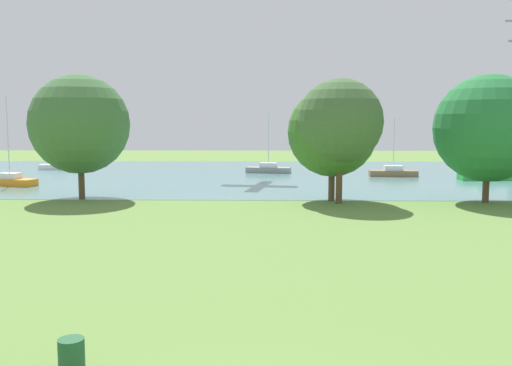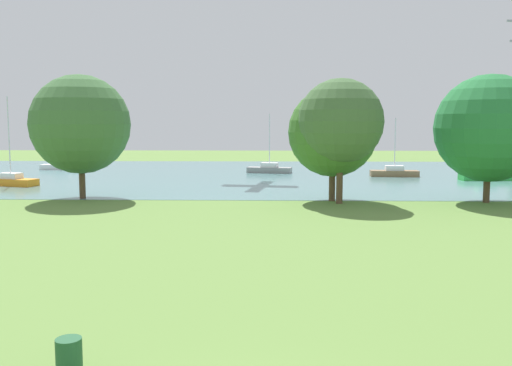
{
  "view_description": "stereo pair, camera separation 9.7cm",
  "coord_description": "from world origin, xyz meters",
  "views": [
    {
      "loc": [
        0.35,
        -8.45,
        5.39
      ],
      "look_at": [
        -0.38,
        20.16,
        2.3
      ],
      "focal_mm": 38.85,
      "sensor_mm": 36.0,
      "label": 1
    },
    {
      "loc": [
        0.44,
        -8.45,
        5.39
      ],
      "look_at": [
        -0.38,
        20.16,
        2.3
      ],
      "focal_mm": 38.85,
      "sensor_mm": 36.0,
      "label": 2
    }
  ],
  "objects": [
    {
      "name": "tree_east_near",
      "position": [
        5.01,
        28.75,
        5.5
      ],
      "size": [
        5.75,
        5.75,
        8.39
      ],
      "color": "brown",
      "rests_on": "ground"
    },
    {
      "name": "ground_plane",
      "position": [
        0.0,
        22.0,
        0.0
      ],
      "size": [
        160.0,
        160.0,
        0.0
      ],
      "primitive_type": "plane",
      "color": "olive"
    },
    {
      "name": "sailboat_white",
      "position": [
        -24.11,
        55.42,
        0.44
      ],
      "size": [
        4.81,
        1.52,
        5.31
      ],
      "color": "white",
      "rests_on": "water_surface"
    },
    {
      "name": "sailboat_brown",
      "position": [
        12.92,
        48.06,
        0.45
      ],
      "size": [
        4.88,
        1.78,
        5.9
      ],
      "color": "brown",
      "rests_on": "water_surface"
    },
    {
      "name": "tree_west_near",
      "position": [
        4.64,
        29.99,
        4.78
      ],
      "size": [
        6.17,
        6.17,
        7.88
      ],
      "color": "brown",
      "rests_on": "ground"
    },
    {
      "name": "sailboat_orange",
      "position": [
        -22.23,
        38.72,
        0.47
      ],
      "size": [
        5.03,
        2.83,
        7.69
      ],
      "color": "orange",
      "rests_on": "water_surface"
    },
    {
      "name": "tree_mid_shore",
      "position": [
        15.1,
        29.45,
        5.06
      ],
      "size": [
        7.27,
        7.27,
        8.7
      ],
      "color": "brown",
      "rests_on": "ground"
    },
    {
      "name": "water_surface",
      "position": [
        0.0,
        50.0,
        0.01
      ],
      "size": [
        140.0,
        40.0,
        0.02
      ],
      "primitive_type": "cube",
      "color": "slate",
      "rests_on": "ground"
    },
    {
      "name": "tree_east_far",
      "position": [
        -13.19,
        30.71,
        5.32
      ],
      "size": [
        7.04,
        7.04,
        8.85
      ],
      "color": "brown",
      "rests_on": "ground"
    },
    {
      "name": "sailboat_green",
      "position": [
        20.76,
        44.44,
        0.45
      ],
      "size": [
        4.89,
        1.83,
        6.05
      ],
      "color": "green",
      "rests_on": "water_surface"
    },
    {
      "name": "litter_bin",
      "position": [
        -3.9,
        2.84,
        0.4
      ],
      "size": [
        0.56,
        0.56,
        0.8
      ],
      "primitive_type": "cylinder",
      "color": "#1E512D",
      "rests_on": "ground"
    },
    {
      "name": "sailboat_gray",
      "position": [
        0.18,
        51.85,
        0.46
      ],
      "size": [
        5.0,
        2.42,
        6.42
      ],
      "color": "gray",
      "rests_on": "water_surface"
    }
  ]
}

